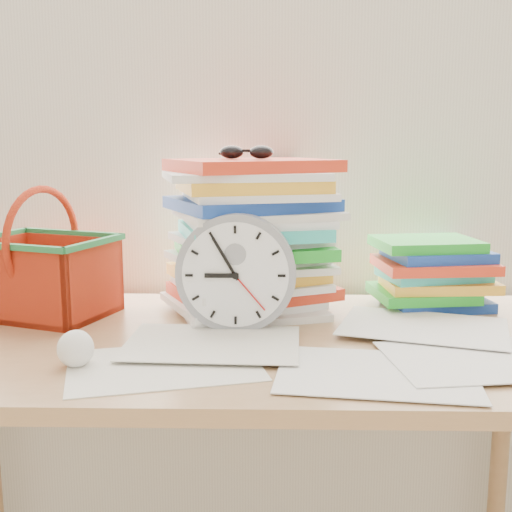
{
  "coord_description": "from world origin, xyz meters",
  "views": [
    {
      "loc": [
        0.07,
        0.38,
        1.13
      ],
      "look_at": [
        0.04,
        1.6,
        0.91
      ],
      "focal_mm": 45.0,
      "sensor_mm": 36.0,
      "label": 1
    }
  ],
  "objects_px": {
    "paper_stack": "(249,237)",
    "book_stack": "(431,274)",
    "clock": "(236,273)",
    "basket": "(44,253)",
    "desk": "(236,372)"
  },
  "relations": [
    {
      "from": "paper_stack",
      "to": "book_stack",
      "type": "height_order",
      "value": "paper_stack"
    },
    {
      "from": "clock",
      "to": "book_stack",
      "type": "bearing_deg",
      "value": 23.24
    },
    {
      "from": "paper_stack",
      "to": "basket",
      "type": "distance_m",
      "value": 0.45
    },
    {
      "from": "desk",
      "to": "paper_stack",
      "type": "relative_size",
      "value": 3.96
    },
    {
      "from": "desk",
      "to": "basket",
      "type": "distance_m",
      "value": 0.5
    },
    {
      "from": "desk",
      "to": "clock",
      "type": "xyz_separation_m",
      "value": [
        -0.0,
        0.04,
        0.19
      ]
    },
    {
      "from": "basket",
      "to": "book_stack",
      "type": "bearing_deg",
      "value": 24.88
    },
    {
      "from": "desk",
      "to": "paper_stack",
      "type": "height_order",
      "value": "paper_stack"
    },
    {
      "from": "desk",
      "to": "basket",
      "type": "bearing_deg",
      "value": 160.66
    },
    {
      "from": "desk",
      "to": "clock",
      "type": "distance_m",
      "value": 0.2
    },
    {
      "from": "clock",
      "to": "book_stack",
      "type": "xyz_separation_m",
      "value": [
        0.44,
        0.19,
        -0.04
      ]
    },
    {
      "from": "clock",
      "to": "book_stack",
      "type": "height_order",
      "value": "clock"
    },
    {
      "from": "book_stack",
      "to": "basket",
      "type": "distance_m",
      "value": 0.87
    },
    {
      "from": "desk",
      "to": "paper_stack",
      "type": "bearing_deg",
      "value": 83.56
    },
    {
      "from": "desk",
      "to": "book_stack",
      "type": "height_order",
      "value": "book_stack"
    }
  ]
}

